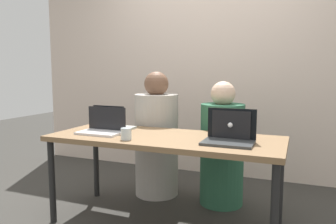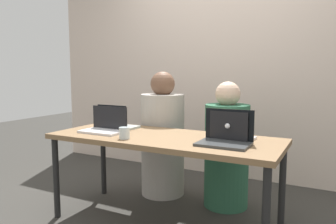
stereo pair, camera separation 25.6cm
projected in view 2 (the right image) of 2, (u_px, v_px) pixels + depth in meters
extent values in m
plane|color=#35332F|center=(164.00, 223.00, 2.61)|extent=(12.00, 12.00, 0.00)
cube|color=beige|center=(225.00, 68.00, 3.75)|extent=(4.64, 0.10, 2.48)
cube|color=brown|center=(164.00, 139.00, 2.52)|extent=(1.79, 0.71, 0.04)
cylinder|color=black|center=(56.00, 178.00, 2.69)|extent=(0.05, 0.05, 0.67)
cylinder|color=black|center=(266.00, 221.00, 1.91)|extent=(0.05, 0.05, 0.67)
cylinder|color=black|center=(103.00, 160.00, 3.22)|extent=(0.05, 0.05, 0.67)
cylinder|color=black|center=(282.00, 188.00, 2.45)|extent=(0.05, 0.05, 0.67)
cylinder|color=#B4ADA3|center=(163.00, 145.00, 3.20)|extent=(0.49, 0.49, 0.99)
sphere|color=brown|center=(163.00, 84.00, 3.13)|extent=(0.23, 0.23, 0.23)
cylinder|color=#2C6044|center=(226.00, 156.00, 2.91)|extent=(0.49, 0.49, 0.92)
sphere|color=beige|center=(228.00, 94.00, 2.84)|extent=(0.22, 0.22, 0.22)
cube|color=silver|center=(102.00, 132.00, 2.67)|extent=(0.35, 0.21, 0.02)
cube|color=black|center=(110.00, 117.00, 2.75)|extent=(0.35, 0.01, 0.19)
sphere|color=white|center=(111.00, 117.00, 2.76)|extent=(0.03, 0.03, 0.03)
cube|color=silver|center=(234.00, 138.00, 2.40)|extent=(0.30, 0.24, 0.02)
cube|color=black|center=(228.00, 126.00, 2.29)|extent=(0.28, 0.03, 0.20)
sphere|color=white|center=(227.00, 126.00, 2.28)|extent=(0.04, 0.04, 0.04)
cube|color=#36393A|center=(223.00, 144.00, 2.20)|extent=(0.35, 0.24, 0.02)
cube|color=black|center=(229.00, 124.00, 2.29)|extent=(0.35, 0.01, 0.22)
sphere|color=white|center=(230.00, 124.00, 2.31)|extent=(0.04, 0.04, 0.04)
cube|color=#ADB7B3|center=(120.00, 127.00, 2.89)|extent=(0.31, 0.22, 0.02)
cube|color=black|center=(112.00, 117.00, 2.78)|extent=(0.30, 0.02, 0.19)
sphere|color=white|center=(111.00, 117.00, 2.77)|extent=(0.04, 0.04, 0.04)
cylinder|color=silver|center=(124.00, 133.00, 2.42)|extent=(0.08, 0.08, 0.09)
cylinder|color=silver|center=(124.00, 136.00, 2.42)|extent=(0.07, 0.07, 0.05)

